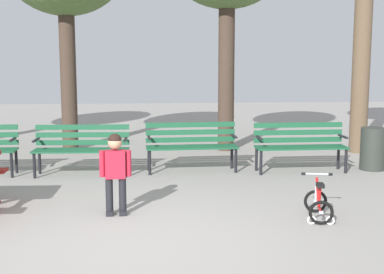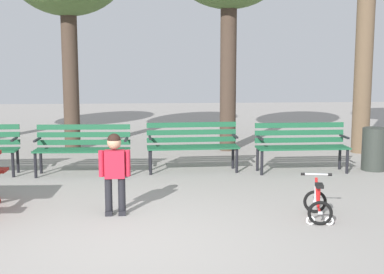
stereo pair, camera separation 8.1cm
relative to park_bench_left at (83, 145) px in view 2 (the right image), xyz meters
name	(u,v)px [view 2 (the right image)]	position (x,y,z in m)	size (l,w,h in m)	color
ground	(129,244)	(0.93, -3.58, -0.51)	(36.00, 36.00, 0.00)	gray
park_bench_left	(83,145)	(0.00, 0.00, 0.00)	(1.62, 0.53, 0.85)	#195133
park_bench_right	(192,142)	(1.89, 0.17, 0.00)	(1.62, 0.52, 0.85)	#195133
park_bench_far_right	(301,143)	(3.79, -0.01, 0.00)	(1.61, 0.48, 0.85)	#195133
child_standing	(115,167)	(0.71, -2.45, 0.11)	(0.40, 0.18, 1.05)	black
kids_bicycle	(318,203)	(3.24, -2.82, -0.31)	(0.44, 0.60, 0.54)	black
trash_bin	(374,149)	(5.13, 0.00, -0.13)	(0.44, 0.44, 0.76)	#2D332D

